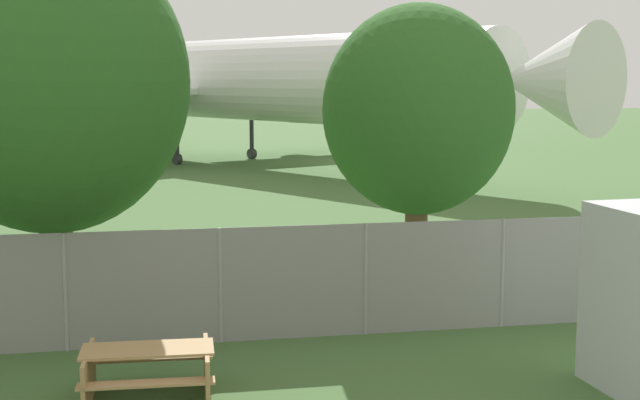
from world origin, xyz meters
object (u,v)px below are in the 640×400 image
object	(u,v)px
picnic_bench_near_cabin	(148,368)
tree_near_hangar	(418,111)
airplane	(229,80)
tree_behind_benches	(50,82)

from	to	relation	value
picnic_bench_near_cabin	tree_near_hangar	size ratio (longest dim) A/B	0.32
airplane	picnic_bench_near_cabin	xyz separation A→B (m)	(-4.33, -35.23, -3.92)
tree_near_hangar	tree_behind_benches	world-z (taller)	tree_behind_benches
tree_behind_benches	tree_near_hangar	bearing A→B (deg)	8.71
picnic_bench_near_cabin	tree_near_hangar	xyz separation A→B (m)	(5.32, 4.67, 3.38)
picnic_bench_near_cabin	tree_behind_benches	xyz separation A→B (m)	(-1.54, 3.62, 3.94)
airplane	picnic_bench_near_cabin	size ratio (longest dim) A/B	20.47
tree_near_hangar	picnic_bench_near_cabin	bearing A→B (deg)	-138.70
picnic_bench_near_cabin	tree_behind_benches	distance (m)	5.57
tree_near_hangar	airplane	bearing A→B (deg)	91.86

